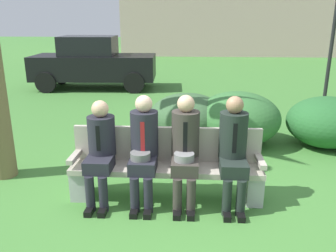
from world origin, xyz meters
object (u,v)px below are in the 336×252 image
object	(u,v)px
seated_man_centerright	(185,146)
shrub_near_bench	(187,118)
park_bench	(166,165)
shrub_far_lawn	(237,118)
seated_man_leftmost	(100,147)
seated_man_rightmost	(233,147)
street_lamp	(335,18)
shrub_mid_lawn	(328,122)
seated_man_centerleft	(144,145)
parked_car_near	(93,63)

from	to	relation	value
seated_man_centerright	shrub_near_bench	bearing A→B (deg)	89.65
park_bench	shrub_far_lawn	xyz separation A→B (m)	(1.15, 2.06, 0.04)
seated_man_leftmost	seated_man_rightmost	distance (m)	1.62
seated_man_centerright	seated_man_leftmost	bearing A→B (deg)	-179.89
shrub_near_bench	street_lamp	size ratio (longest dim) A/B	0.40
park_bench	shrub_mid_lawn	distance (m)	3.42
seated_man_rightmost	street_lamp	size ratio (longest dim) A/B	0.37
seated_man_rightmost	shrub_near_bench	bearing A→B (deg)	103.81
seated_man_centerleft	shrub_far_lawn	distance (m)	2.63
park_bench	parked_car_near	bearing A→B (deg)	111.72
seated_man_rightmost	shrub_far_lawn	xyz separation A→B (m)	(0.34, 2.19, -0.27)
shrub_mid_lawn	seated_man_leftmost	bearing A→B (deg)	-148.54
parked_car_near	seated_man_centerleft	bearing A→B (deg)	-70.49
seated_man_centerright	shrub_mid_lawn	xyz separation A→B (m)	(2.51, 2.17, -0.30)
parked_car_near	seated_man_leftmost	bearing A→B (deg)	-74.31
seated_man_centerleft	parked_car_near	world-z (taller)	parked_car_near
street_lamp	shrub_near_bench	bearing A→B (deg)	-135.76
seated_man_rightmost	seated_man_centerright	bearing A→B (deg)	-179.49
seated_man_rightmost	street_lamp	world-z (taller)	street_lamp
seated_man_leftmost	seated_man_centerleft	world-z (taller)	seated_man_centerleft
park_bench	shrub_mid_lawn	size ratio (longest dim) A/B	1.66
seated_man_leftmost	street_lamp	distance (m)	8.00
shrub_far_lawn	parked_car_near	xyz separation A→B (m)	(-4.00, 5.09, 0.35)
park_bench	seated_man_rightmost	xyz separation A→B (m)	(0.81, -0.13, 0.31)
shrub_near_bench	seated_man_rightmost	bearing A→B (deg)	-76.19
parked_car_near	street_lamp	distance (m)	7.23
seated_man_centerleft	parked_car_near	bearing A→B (deg)	109.51
parked_car_near	shrub_far_lawn	bearing A→B (deg)	-51.82
shrub_far_lawn	parked_car_near	bearing A→B (deg)	128.18
seated_man_centerleft	shrub_near_bench	world-z (taller)	seated_man_centerleft
park_bench	parked_car_near	xyz separation A→B (m)	(-2.85, 7.15, 0.40)
seated_man_rightmost	street_lamp	distance (m)	7.10
park_bench	street_lamp	xyz separation A→B (m)	(4.15, 5.96, 1.79)
seated_man_rightmost	shrub_near_bench	xyz separation A→B (m)	(-0.56, 2.29, -0.30)
park_bench	seated_man_rightmost	size ratio (longest dim) A/B	1.78
park_bench	seated_man_centerleft	distance (m)	0.43
street_lamp	shrub_mid_lawn	bearing A→B (deg)	-109.67
shrub_far_lawn	shrub_mid_lawn	bearing A→B (deg)	-0.73
seated_man_rightmost	seated_man_centerleft	bearing A→B (deg)	-179.68
seated_man_centerright	street_lamp	world-z (taller)	street_lamp
park_bench	parked_car_near	size ratio (longest dim) A/B	0.60
seated_man_rightmost	park_bench	bearing A→B (deg)	171.22
shrub_far_lawn	parked_car_near	size ratio (longest dim) A/B	0.39
seated_man_centerright	shrub_mid_lawn	size ratio (longest dim) A/B	0.94
seated_man_centerright	shrub_far_lawn	xyz separation A→B (m)	(0.92, 2.19, -0.27)
street_lamp	park_bench	bearing A→B (deg)	-124.84
seated_man_centerleft	shrub_mid_lawn	world-z (taller)	seated_man_centerleft
seated_man_rightmost	street_lamp	bearing A→B (deg)	61.27
seated_man_centerleft	shrub_mid_lawn	size ratio (longest dim) A/B	0.93
seated_man_leftmost	parked_car_near	bearing A→B (deg)	105.69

